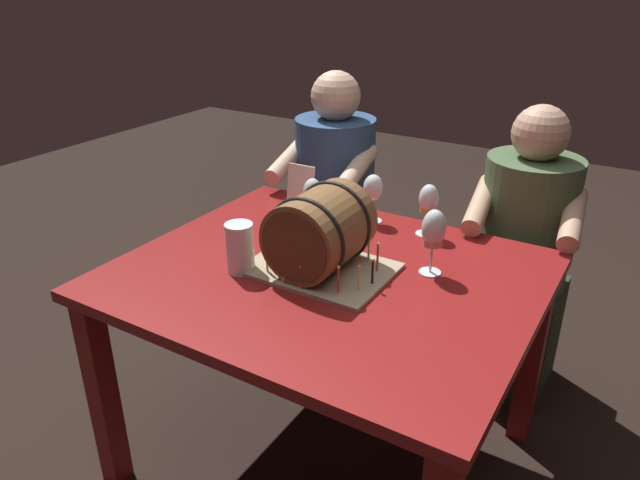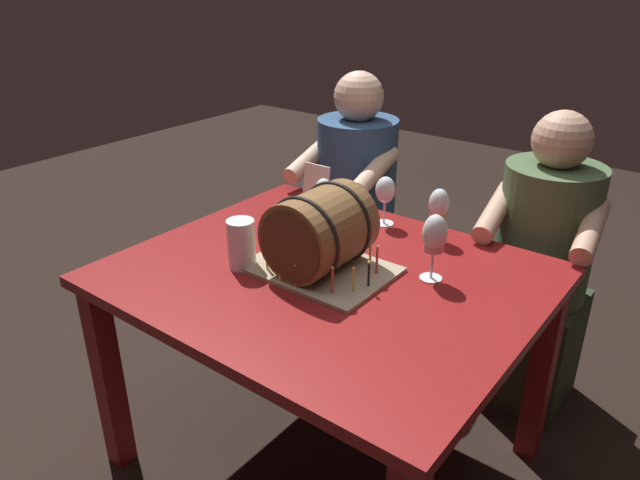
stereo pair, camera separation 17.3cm
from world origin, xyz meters
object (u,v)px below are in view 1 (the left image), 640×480
menu_card (301,186)px  person_seated_right (519,266)px  wine_glass_empty (373,189)px  wine_glass_rose (434,231)px  beer_pint (240,249)px  wine_glass_white (313,195)px  person_seated_left (334,218)px  barrel_cake (320,234)px  dining_table (327,301)px  wine_glass_amber (428,202)px

menu_card → person_seated_right: (0.75, 0.35, -0.29)m
wine_glass_empty → wine_glass_rose: 0.41m
beer_pint → wine_glass_empty: bearing=73.0°
wine_glass_white → beer_pint: wine_glass_white is taller
person_seated_left → beer_pint: bearing=-78.1°
wine_glass_rose → beer_pint: size_ratio=1.33×
barrel_cake → person_seated_right: size_ratio=0.37×
wine_glass_rose → menu_card: (-0.62, 0.25, -0.05)m
dining_table → wine_glass_rose: (0.27, 0.15, 0.24)m
wine_glass_empty → dining_table: bearing=-82.0°
menu_card → person_seated_left: bearing=97.2°
wine_glass_amber → wine_glass_white: bearing=-161.2°
person_seated_left → person_seated_right: size_ratio=1.04×
dining_table → menu_card: size_ratio=7.57×
barrel_cake → wine_glass_rose: (0.29, 0.16, 0.01)m
beer_pint → menu_card: 0.54m
wine_glass_rose → person_seated_right: (0.14, 0.59, -0.34)m
dining_table → person_seated_left: bearing=118.7°
barrel_cake → menu_card: bearing=129.4°
wine_glass_empty → person_seated_left: person_seated_left is taller
wine_glass_amber → menu_card: wine_glass_amber is taller
wine_glass_white → person_seated_left: (-0.18, 0.47, -0.29)m
person_seated_left → person_seated_right: person_seated_left is taller
barrel_cake → wine_glass_amber: (0.17, 0.41, -0.00)m
wine_glass_empty → wine_glass_rose: size_ratio=0.86×
wine_glass_empty → person_seated_right: person_seated_right is taller
menu_card → wine_glass_amber: bearing=-0.9°
person_seated_right → menu_card: bearing=-155.4°
dining_table → person_seated_right: person_seated_right is taller
wine_glass_amber → beer_pint: size_ratio=1.18×
wine_glass_rose → wine_glass_white: 0.50m
person_seated_left → wine_glass_empty: bearing=-43.9°
barrel_cake → person_seated_left: bearing=117.1°
menu_card → person_seated_left: 0.44m
wine_glass_empty → menu_card: 0.30m
person_seated_left → person_seated_right: (0.81, -0.00, -0.02)m
dining_table → wine_glass_white: wine_glass_white is taller
wine_glass_empty → wine_glass_white: 0.21m
wine_glass_rose → beer_pint: wine_glass_rose is taller
person_seated_right → person_seated_left: bearing=180.0°
barrel_cake → beer_pint: 0.24m
wine_glass_rose → person_seated_right: 0.69m
barrel_cake → person_seated_left: size_ratio=0.36×
wine_glass_amber → beer_pint: wine_glass_amber is taller
wine_glass_rose → menu_card: bearing=158.3°
beer_pint → person_seated_right: size_ratio=0.13×
barrel_cake → wine_glass_empty: (-0.04, 0.41, 0.00)m
beer_pint → person_seated_left: size_ratio=0.13×
wine_glass_rose → wine_glass_empty: bearing=141.4°
wine_glass_empty → beer_pint: 0.56m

